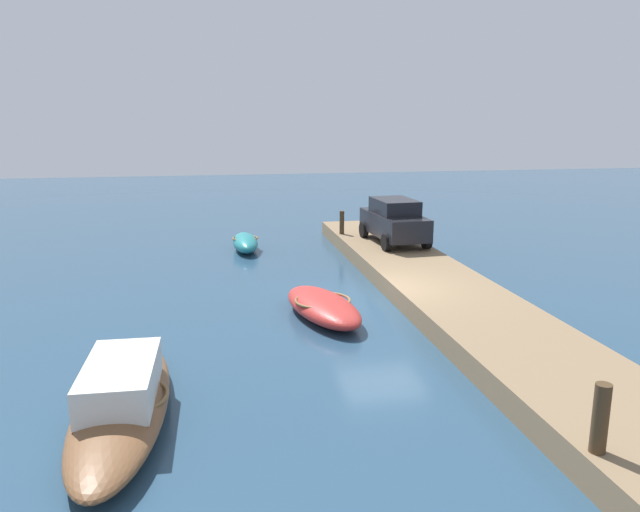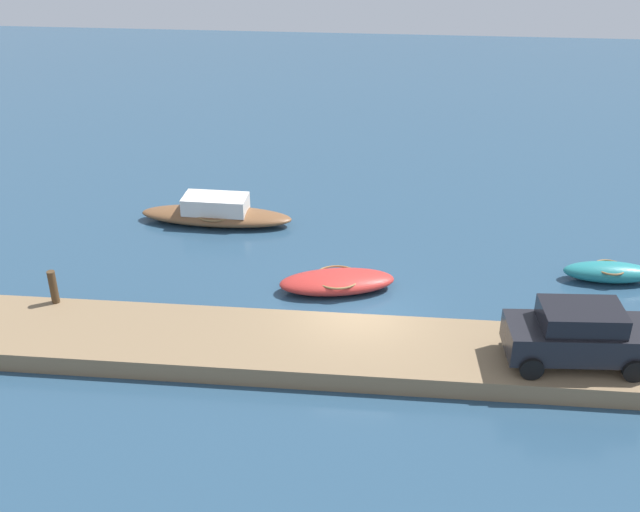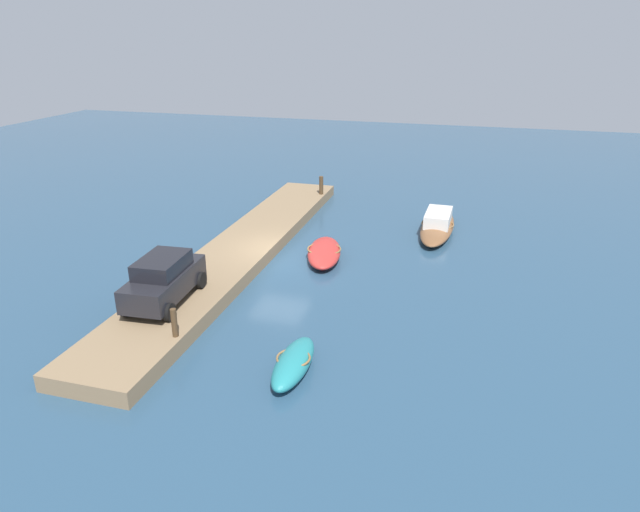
{
  "view_description": "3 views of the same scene",
  "coord_description": "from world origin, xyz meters",
  "px_view_note": "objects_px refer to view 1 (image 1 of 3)",
  "views": [
    {
      "loc": [
        -16.7,
        5.0,
        5.49
      ],
      "look_at": [
        1.15,
        1.67,
        1.32
      ],
      "focal_mm": 34.52,
      "sensor_mm": 36.0,
      "label": 1
    },
    {
      "loc": [
        0.81,
        -19.89,
        13.01
      ],
      "look_at": [
        -1.46,
        3.3,
        0.54
      ],
      "focal_mm": 42.88,
      "sensor_mm": 36.0,
      "label": 2
    },
    {
      "loc": [
        22.2,
        8.24,
        9.83
      ],
      "look_at": [
        0.23,
        2.03,
        0.55
      ],
      "focal_mm": 31.35,
      "sensor_mm": 36.0,
      "label": 3
    }
  ],
  "objects_px": {
    "motorboat_brown": "(122,399)",
    "dinghy_teal": "(245,242)",
    "rowboat_red": "(323,306)",
    "mooring_post_west": "(600,418)",
    "parked_car": "(394,221)",
    "mooring_post_mid_west": "(342,222)"
  },
  "relations": [
    {
      "from": "rowboat_red",
      "to": "mooring_post_west",
      "type": "relative_size",
      "value": 3.73
    },
    {
      "from": "parked_car",
      "to": "rowboat_red",
      "type": "bearing_deg",
      "value": 145.23
    },
    {
      "from": "motorboat_brown",
      "to": "dinghy_teal",
      "type": "xyz_separation_m",
      "value": [
        14.23,
        -3.18,
        -0.09
      ]
    },
    {
      "from": "dinghy_teal",
      "to": "mooring_post_west",
      "type": "bearing_deg",
      "value": -167.7
    },
    {
      "from": "rowboat_red",
      "to": "mooring_post_mid_west",
      "type": "bearing_deg",
      "value": -27.8
    },
    {
      "from": "motorboat_brown",
      "to": "dinghy_teal",
      "type": "height_order",
      "value": "motorboat_brown"
    },
    {
      "from": "rowboat_red",
      "to": "motorboat_brown",
      "type": "xyz_separation_m",
      "value": [
        -5.11,
        4.71,
        0.1
      ]
    },
    {
      "from": "motorboat_brown",
      "to": "mooring_post_mid_west",
      "type": "bearing_deg",
      "value": -25.72
    },
    {
      "from": "motorboat_brown",
      "to": "mooring_post_mid_west",
      "type": "relative_size",
      "value": 6.12
    },
    {
      "from": "mooring_post_west",
      "to": "rowboat_red",
      "type": "bearing_deg",
      "value": 16.53
    },
    {
      "from": "mooring_post_west",
      "to": "parked_car",
      "type": "distance_m",
      "value": 15.46
    },
    {
      "from": "parked_car",
      "to": "motorboat_brown",
      "type": "bearing_deg",
      "value": 139.93
    },
    {
      "from": "mooring_post_mid_west",
      "to": "parked_car",
      "type": "xyz_separation_m",
      "value": [
        -2.18,
        -1.61,
        0.4
      ]
    },
    {
      "from": "mooring_post_mid_west",
      "to": "rowboat_red",
      "type": "bearing_deg",
      "value": 164.26
    },
    {
      "from": "mooring_post_mid_west",
      "to": "parked_car",
      "type": "bearing_deg",
      "value": -143.59
    },
    {
      "from": "motorboat_brown",
      "to": "mooring_post_mid_west",
      "type": "height_order",
      "value": "mooring_post_mid_west"
    },
    {
      "from": "dinghy_teal",
      "to": "mooring_post_west",
      "type": "relative_size",
      "value": 2.79
    },
    {
      "from": "dinghy_teal",
      "to": "rowboat_red",
      "type": "bearing_deg",
      "value": -171.14
    },
    {
      "from": "motorboat_brown",
      "to": "dinghy_teal",
      "type": "distance_m",
      "value": 14.58
    },
    {
      "from": "rowboat_red",
      "to": "parked_car",
      "type": "xyz_separation_m",
      "value": [
        6.82,
        -4.14,
        1.13
      ]
    },
    {
      "from": "motorboat_brown",
      "to": "dinghy_teal",
      "type": "bearing_deg",
      "value": -11.14
    },
    {
      "from": "motorboat_brown",
      "to": "mooring_post_west",
      "type": "xyz_separation_m",
      "value": [
        -3.44,
        -7.25,
        0.69
      ]
    }
  ]
}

